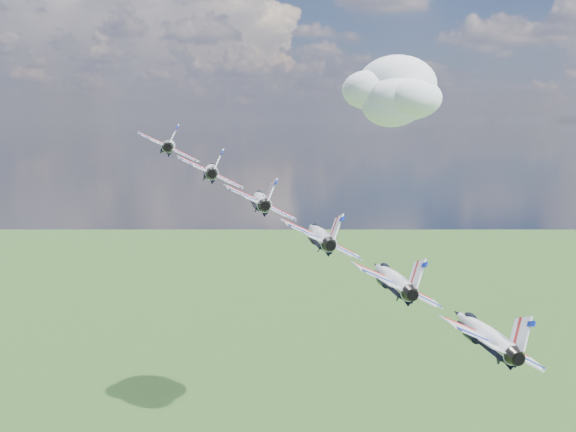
{
  "coord_description": "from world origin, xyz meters",
  "views": [
    {
      "loc": [
        7.37,
        -85.57,
        168.08
      ],
      "look_at": [
        9.49,
        -2.17,
        155.67
      ],
      "focal_mm": 40.0,
      "sensor_mm": 36.0,
      "label": 1
    }
  ],
  "objects_px": {
    "jet_0": "(170,145)",
    "jet_3": "(319,234)",
    "jet_2": "(260,199)",
    "jet_4": "(391,278)",
    "jet_5": "(483,332)",
    "jet_1": "(211,170)"
  },
  "relations": [
    {
      "from": "jet_0",
      "to": "jet_3",
      "type": "bearing_deg",
      "value": -56.46
    },
    {
      "from": "jet_1",
      "to": "jet_3",
      "type": "xyz_separation_m",
      "value": [
        15.05,
        -18.06,
        -6.73
      ]
    },
    {
      "from": "jet_0",
      "to": "jet_4",
      "type": "relative_size",
      "value": 1.0
    },
    {
      "from": "jet_3",
      "to": "jet_4",
      "type": "height_order",
      "value": "jet_3"
    },
    {
      "from": "jet_5",
      "to": "jet_2",
      "type": "bearing_deg",
      "value": 123.54
    },
    {
      "from": "jet_1",
      "to": "jet_4",
      "type": "height_order",
      "value": "jet_1"
    },
    {
      "from": "jet_3",
      "to": "jet_4",
      "type": "xyz_separation_m",
      "value": [
        7.52,
        -9.03,
        -3.37
      ]
    },
    {
      "from": "jet_0",
      "to": "jet_5",
      "type": "relative_size",
      "value": 1.0
    },
    {
      "from": "jet_4",
      "to": "jet_5",
      "type": "xyz_separation_m",
      "value": [
        7.52,
        -9.03,
        -3.37
      ]
    },
    {
      "from": "jet_2",
      "to": "jet_4",
      "type": "distance_m",
      "value": 24.45
    },
    {
      "from": "jet_0",
      "to": "jet_5",
      "type": "height_order",
      "value": "jet_0"
    },
    {
      "from": "jet_3",
      "to": "jet_5",
      "type": "distance_m",
      "value": 24.45
    },
    {
      "from": "jet_2",
      "to": "jet_5",
      "type": "xyz_separation_m",
      "value": [
        22.57,
        -27.08,
        -10.1
      ]
    },
    {
      "from": "jet_1",
      "to": "jet_5",
      "type": "bearing_deg",
      "value": -56.46
    },
    {
      "from": "jet_0",
      "to": "jet_3",
      "type": "height_order",
      "value": "jet_0"
    },
    {
      "from": "jet_0",
      "to": "jet_1",
      "type": "bearing_deg",
      "value": -56.46
    },
    {
      "from": "jet_0",
      "to": "jet_3",
      "type": "xyz_separation_m",
      "value": [
        22.57,
        -27.08,
        -10.1
      ]
    },
    {
      "from": "jet_0",
      "to": "jet_3",
      "type": "distance_m",
      "value": 36.67
    },
    {
      "from": "jet_3",
      "to": "jet_4",
      "type": "distance_m",
      "value": 12.22
    },
    {
      "from": "jet_0",
      "to": "jet_4",
      "type": "bearing_deg",
      "value": -56.46
    },
    {
      "from": "jet_5",
      "to": "jet_4",
      "type": "bearing_deg",
      "value": 123.54
    },
    {
      "from": "jet_1",
      "to": "jet_5",
      "type": "xyz_separation_m",
      "value": [
        30.09,
        -36.11,
        -13.46
      ]
    }
  ]
}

